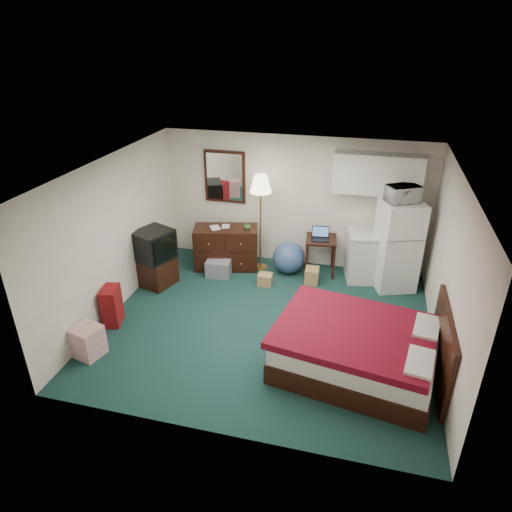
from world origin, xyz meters
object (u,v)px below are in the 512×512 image
(kitchen_counter, at_px, (370,257))
(bed, at_px, (356,349))
(floor_lamp, at_px, (261,224))
(suitcase, at_px, (112,306))
(desk, at_px, (320,255))
(fridge, at_px, (397,245))
(dresser, at_px, (226,247))
(tv_stand, at_px, (157,271))

(kitchen_counter, relative_size, bed, 0.44)
(floor_lamp, distance_m, suitcase, 3.04)
(desk, relative_size, fridge, 0.44)
(dresser, bearing_deg, tv_stand, -150.11)
(desk, relative_size, suitcase, 1.12)
(kitchen_counter, relative_size, tv_stand, 1.57)
(kitchen_counter, bearing_deg, desk, 167.02)
(bed, relative_size, suitcase, 3.25)
(dresser, xyz_separation_m, suitcase, (-1.16, -2.26, -0.10))
(dresser, relative_size, desk, 1.71)
(floor_lamp, height_order, tv_stand, floor_lamp)
(fridge, bearing_deg, suitcase, -171.44)
(kitchen_counter, bearing_deg, floor_lamp, 170.87)
(bed, xyz_separation_m, tv_stand, (-3.61, 1.47, -0.06))
(dresser, xyz_separation_m, fridge, (3.12, 0.03, 0.40))
(floor_lamp, bearing_deg, kitchen_counter, 2.59)
(dresser, bearing_deg, floor_lamp, -4.15)
(tv_stand, distance_m, suitcase, 1.31)
(tv_stand, xyz_separation_m, suitcase, (-0.15, -1.30, 0.05))
(kitchen_counter, distance_m, fridge, 0.59)
(suitcase, bearing_deg, bed, -17.41)
(bed, height_order, tv_stand, bed)
(fridge, xyz_separation_m, tv_stand, (-4.13, -0.99, -0.54))
(dresser, height_order, bed, dresser)
(tv_stand, bearing_deg, floor_lamp, 49.65)
(desk, bearing_deg, floor_lamp, 178.58)
(desk, xyz_separation_m, suitcase, (-2.94, -2.48, -0.04))
(tv_stand, relative_size, suitcase, 0.91)
(floor_lamp, relative_size, kitchen_counter, 2.08)
(kitchen_counter, bearing_deg, fridge, -32.81)
(bed, bearing_deg, kitchen_counter, 97.89)
(dresser, bearing_deg, fridge, -13.08)
(dresser, height_order, floor_lamp, floor_lamp)
(kitchen_counter, distance_m, tv_stand, 3.88)
(desk, bearing_deg, fridge, -15.03)
(floor_lamp, bearing_deg, dresser, -170.45)
(dresser, height_order, desk, dresser)
(tv_stand, bearing_deg, desk, 39.76)
(floor_lamp, distance_m, kitchen_counter, 2.10)
(floor_lamp, xyz_separation_m, tv_stand, (-1.66, -1.07, -0.67))
(desk, xyz_separation_m, fridge, (1.34, -0.19, 0.45))
(dresser, relative_size, tv_stand, 2.11)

